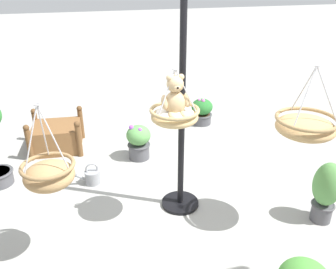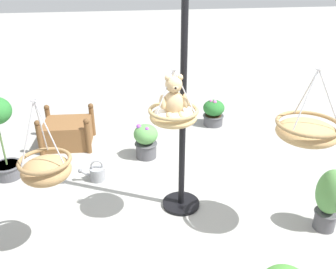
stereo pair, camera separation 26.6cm
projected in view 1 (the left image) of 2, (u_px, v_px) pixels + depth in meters
ground_plane at (164, 206)px, 4.18m from camera, size 40.00×40.00×0.00m
display_pole_central at (181, 149)px, 3.88m from camera, size 0.44×0.44×2.42m
hanging_basket_with_teddy at (175, 115)px, 3.40m from camera, size 0.49×0.49×0.56m
teddy_bear at (175, 99)px, 3.30m from camera, size 0.28×0.25×0.41m
hanging_basket_left_high at (306, 126)px, 3.34m from camera, size 0.59×0.59×0.71m
hanging_basket_right_low at (49, 174)px, 3.05m from camera, size 0.47×0.47×0.79m
wooden_planter_box at (57, 136)px, 5.41m from camera, size 0.84×0.77×0.57m
potted_plant_fern_front at (326, 190)px, 3.78m from camera, size 0.31×0.31×0.73m
potted_plant_tall_leafy at (139, 141)px, 5.11m from camera, size 0.35×0.35×0.54m
potted_plant_small_succulent at (202, 111)px, 6.26m from camera, size 0.38×0.38×0.49m
watering_can at (92, 176)px, 4.57m from camera, size 0.35×0.20×0.30m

